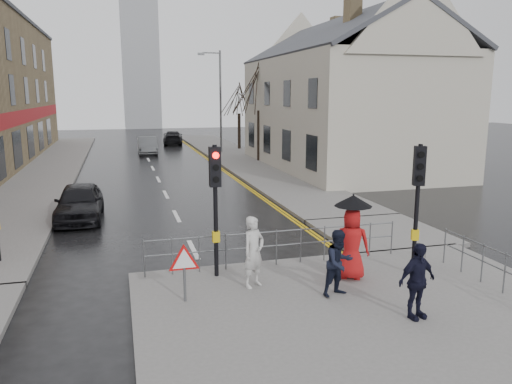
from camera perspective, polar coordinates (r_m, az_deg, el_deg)
ground at (r=12.98m, az=-5.22°, el=-10.46°), size 120.00×120.00×0.00m
near_pavement at (r=10.88m, az=14.67°, el=-14.83°), size 10.00×9.00×0.14m
left_pavement at (r=35.48m, az=-22.49°, el=2.68°), size 4.00×44.00×0.14m
right_pavement at (r=38.17m, az=-2.35°, el=4.06°), size 4.00×40.00×0.14m
pavement_bridge_right at (r=17.82m, az=14.02°, el=-4.49°), size 4.00×4.20×0.14m
building_right_cream at (r=33.04m, az=9.95°, el=11.00°), size 9.00×16.40×10.10m
church_tower at (r=74.10m, az=-13.06°, el=14.13°), size 5.00×5.00×18.00m
traffic_signal_near_left at (r=12.51m, az=-4.68°, el=0.47°), size 0.28×0.27×3.40m
traffic_signal_near_right at (r=13.30m, az=18.03°, el=0.59°), size 0.34×0.33×3.40m
guard_railing_front at (r=13.69m, az=2.35°, el=-5.45°), size 7.14×0.04×1.00m
guard_railing_side at (r=13.14m, az=26.62°, el=-7.45°), size 0.04×4.54×1.00m
warning_sign at (r=11.39m, az=-8.21°, el=-8.07°), size 0.80×0.07×1.35m
street_lamp at (r=40.67m, az=-4.33°, el=11.02°), size 1.83×0.25×8.00m
tree_near at (r=35.22m, az=0.34°, el=11.74°), size 2.40×2.40×6.58m
tree_far at (r=43.09m, az=-1.96°, el=10.67°), size 2.40×2.40×5.64m
pedestrian_a at (r=12.13m, az=-0.27°, el=-6.86°), size 0.76×0.69×1.75m
pedestrian_b at (r=11.80m, az=9.48°, el=-7.99°), size 0.90×0.79×1.58m
pedestrian_with_umbrella at (r=12.81m, az=10.91°, el=-4.81°), size 1.06×0.96×2.17m
pedestrian_d at (r=11.03m, az=17.91°, el=-9.65°), size 1.02×0.59×1.63m
car_parked at (r=20.24m, az=-19.52°, el=-1.09°), size 1.74×4.17×1.41m
car_mid at (r=41.27m, az=-12.30°, el=5.22°), size 1.51×4.22×1.38m
car_far at (r=48.98m, az=-9.48°, el=6.16°), size 2.30×4.62×1.29m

